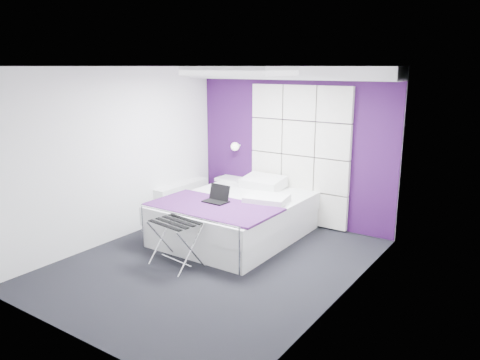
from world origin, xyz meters
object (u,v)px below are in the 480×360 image
object	(u,v)px
nightstand	(232,179)
laptop	(218,198)
wall_lamp	(236,146)
bed	(236,216)
radiator	(182,200)
luggage_rack	(176,244)

from	to	relation	value
nightstand	laptop	bearing A→B (deg)	-62.66
wall_lamp	bed	bearing A→B (deg)	-55.66
radiator	laptop	bearing A→B (deg)	-26.93
bed	nightstand	bearing A→B (deg)	127.92
bed	laptop	world-z (taller)	laptop
wall_lamp	bed	size ratio (longest dim) A/B	0.07
wall_lamp	luggage_rack	distance (m)	2.66
radiator	wall_lamp	bearing A→B (deg)	49.90
wall_lamp	nightstand	bearing A→B (deg)	-150.09
bed	nightstand	size ratio (longest dim) A/B	4.53
radiator	luggage_rack	world-z (taller)	luggage_rack
wall_lamp	radiator	xyz separation A→B (m)	(-0.64, -0.76, -0.92)
luggage_rack	laptop	bearing A→B (deg)	100.84
nightstand	laptop	size ratio (longest dim) A/B	1.42
radiator	luggage_rack	bearing A→B (deg)	-51.08
nightstand	luggage_rack	xyz separation A→B (m)	(0.76, -2.36, -0.31)
luggage_rack	nightstand	bearing A→B (deg)	115.77
luggage_rack	laptop	xyz separation A→B (m)	(-0.05, 1.00, 0.40)
nightstand	luggage_rack	bearing A→B (deg)	-72.24
bed	laptop	distance (m)	0.52
bed	nightstand	world-z (taller)	bed
laptop	nightstand	bearing A→B (deg)	119.55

